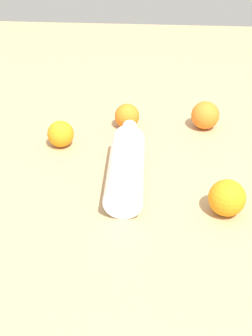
% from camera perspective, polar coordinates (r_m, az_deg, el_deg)
% --- Properties ---
extents(ground_plane, '(2.40, 2.40, 0.00)m').
position_cam_1_polar(ground_plane, '(0.90, -2.45, -1.45)').
color(ground_plane, tan).
extents(water_bottle, '(0.30, 0.08, 0.07)m').
position_cam_1_polar(water_bottle, '(0.88, 0.07, 0.81)').
color(water_bottle, silver).
rests_on(water_bottle, ground_plane).
extents(orange_0, '(0.07, 0.07, 0.07)m').
position_cam_1_polar(orange_0, '(1.09, 10.50, 6.92)').
color(orange_0, orange).
rests_on(orange_0, ground_plane).
extents(orange_1, '(0.06, 0.06, 0.06)m').
position_cam_1_polar(orange_1, '(1.08, 0.14, 6.94)').
color(orange_1, orange).
rests_on(orange_1, ground_plane).
extents(orange_2, '(0.07, 0.07, 0.07)m').
position_cam_1_polar(orange_2, '(0.81, 13.29, -3.89)').
color(orange_2, orange).
rests_on(orange_2, ground_plane).
extents(orange_3, '(0.06, 0.06, 0.06)m').
position_cam_1_polar(orange_3, '(1.01, -8.69, 4.51)').
color(orange_3, orange).
rests_on(orange_3, ground_plane).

